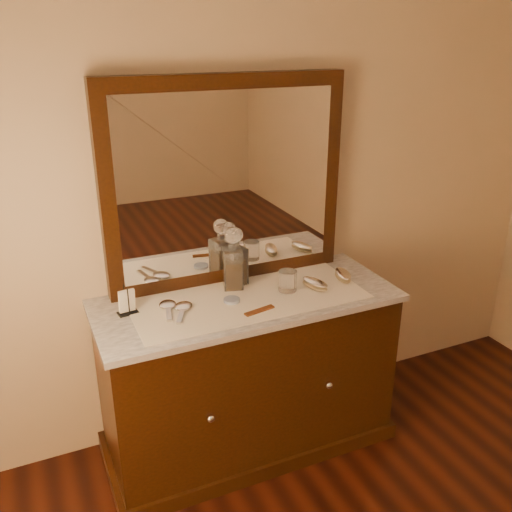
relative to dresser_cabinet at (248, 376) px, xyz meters
name	(u,v)px	position (x,y,z in m)	size (l,w,h in m)	color
dresser_cabinet	(248,376)	(0.00, 0.00, 0.00)	(1.40, 0.55, 0.82)	black
dresser_plinth	(248,435)	(0.00, 0.00, -0.37)	(1.46, 0.59, 0.08)	black
knob_left	(211,418)	(-0.30, -0.28, 0.04)	(0.04, 0.04, 0.04)	silver
knob_right	(329,385)	(0.30, -0.28, 0.04)	(0.04, 0.04, 0.04)	silver
marble_top	(247,300)	(0.00, 0.00, 0.42)	(1.44, 0.59, 0.03)	white
mirror_frame	(227,183)	(0.00, 0.25, 0.94)	(1.20, 0.08, 1.00)	black
mirror_glass	(229,184)	(0.00, 0.21, 0.94)	(1.06, 0.01, 0.86)	white
lace_runner	(249,299)	(0.00, -0.02, 0.44)	(1.10, 0.45, 0.00)	white
pin_dish	(232,300)	(-0.09, -0.02, 0.45)	(0.08, 0.08, 0.01)	silver
comb	(259,310)	(-0.01, -0.16, 0.45)	(0.15, 0.03, 0.01)	brown
napkin_rack	(127,303)	(-0.55, 0.07, 0.49)	(0.09, 0.06, 0.13)	black
decanter_left	(233,265)	(-0.02, 0.13, 0.56)	(0.11, 0.11, 0.30)	brown
decanter_right	(236,263)	(0.01, 0.16, 0.56)	(0.11, 0.11, 0.29)	brown
brush_near	(315,284)	(0.34, -0.04, 0.47)	(0.11, 0.17, 0.04)	#9A855E
brush_far	(343,275)	(0.52, -0.01, 0.47)	(0.11, 0.17, 0.04)	#9A855E
hand_mirror_outer	(168,306)	(-0.37, 0.04, 0.45)	(0.10, 0.21, 0.02)	silver
hand_mirror_inner	(183,308)	(-0.32, 0.00, 0.45)	(0.13, 0.21, 0.02)	silver
tumblers	(288,281)	(0.21, -0.01, 0.49)	(0.09, 0.09, 0.10)	white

